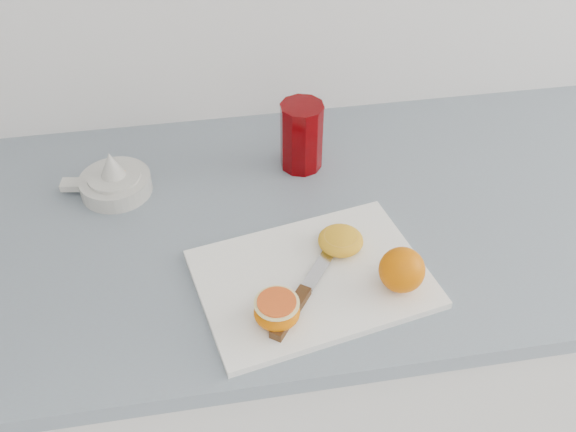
{
  "coord_description": "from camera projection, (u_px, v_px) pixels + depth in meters",
  "views": [
    {
      "loc": [
        -0.29,
        0.92,
        1.59
      ],
      "look_at": [
        -0.17,
        1.62,
        0.96
      ],
      "focal_mm": 40.0,
      "sensor_mm": 36.0,
      "label": 1
    }
  ],
  "objects": [
    {
      "name": "red_tumbler",
      "position": [
        301.0,
        138.0,
        1.12
      ],
      "size": [
        0.08,
        0.08,
        0.12
      ],
      "color": "#5F0002",
      "rests_on": "counter"
    },
    {
      "name": "counter",
      "position": [
        262.0,
        373.0,
        1.35
      ],
      "size": [
        2.32,
        0.64,
        0.89
      ],
      "color": "silver",
      "rests_on": "ground"
    },
    {
      "name": "half_orange",
      "position": [
        277.0,
        311.0,
        0.86
      ],
      "size": [
        0.06,
        0.06,
        0.04
      ],
      "color": "orange",
      "rests_on": "cutting_board"
    },
    {
      "name": "squeezed_shell",
      "position": [
        341.0,
        240.0,
        0.97
      ],
      "size": [
        0.07,
        0.07,
        0.03
      ],
      "color": "gold",
      "rests_on": "cutting_board"
    },
    {
      "name": "whole_orange",
      "position": [
        402.0,
        270.0,
        0.9
      ],
      "size": [
        0.07,
        0.07,
        0.07
      ],
      "color": "orange",
      "rests_on": "cutting_board"
    },
    {
      "name": "cutting_board",
      "position": [
        312.0,
        279.0,
        0.94
      ],
      "size": [
        0.37,
        0.29,
        0.01
      ],
      "primitive_type": "cube",
      "rotation": [
        0.0,
        0.0,
        0.2
      ],
      "color": "white",
      "rests_on": "counter"
    },
    {
      "name": "paring_knife",
      "position": [
        297.0,
        303.0,
        0.89
      ],
      "size": [
        0.14,
        0.19,
        0.01
      ],
      "color": "#4F3112",
      "rests_on": "cutting_board"
    },
    {
      "name": "citrus_juicer",
      "position": [
        114.0,
        181.0,
        1.08
      ],
      "size": [
        0.15,
        0.12,
        0.08
      ],
      "color": "silver",
      "rests_on": "counter"
    }
  ]
}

